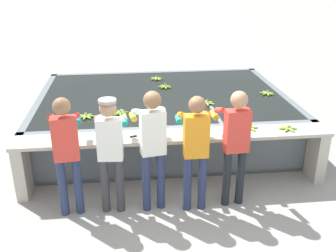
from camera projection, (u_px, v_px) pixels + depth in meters
The scene contains 18 objects.
ground_plane at pixel (177, 194), 5.77m from camera, with size 80.00×80.00×0.00m, color #A3A099.
wash_tank at pixel (163, 116), 7.54m from camera, with size 4.59×3.33×0.85m.
work_ledge at pixel (175, 150), 5.74m from camera, with size 4.59×0.45×0.85m.
worker_0 at pixel (66, 146), 4.98m from camera, with size 0.45×0.73×1.65m.
worker_1 at pixel (110, 145), 5.05m from camera, with size 0.44×0.73×1.60m.
worker_2 at pixel (152, 140), 5.08m from camera, with size 0.48×0.74×1.69m.
worker_3 at pixel (195, 143), 5.09m from camera, with size 0.40×0.71×1.63m.
worker_4 at pixel (235, 138), 5.20m from camera, with size 0.44×0.73×1.65m.
banana_bunch_floating_0 at pixel (121, 113), 6.41m from camera, with size 0.28×0.27×0.08m.
banana_bunch_floating_1 at pixel (206, 114), 6.35m from camera, with size 0.28×0.28×0.08m.
banana_bunch_floating_2 at pixel (165, 87), 7.76m from camera, with size 0.28×0.28×0.08m.
banana_bunch_floating_3 at pixel (207, 103), 6.87m from camera, with size 0.27×0.28×0.08m.
banana_bunch_floating_4 at pixel (267, 93), 7.37m from camera, with size 0.28×0.28×0.08m.
banana_bunch_floating_5 at pixel (157, 79), 8.29m from camera, with size 0.28×0.28×0.08m.
banana_bunch_floating_6 at pixel (86, 116), 6.28m from camera, with size 0.27×0.28×0.08m.
banana_bunch_ledge_0 at pixel (288, 128), 5.81m from camera, with size 0.28×0.27×0.08m.
banana_bunch_ledge_1 at pixel (249, 128), 5.83m from camera, with size 0.28×0.26×0.08m.
knife_0 at pixel (138, 136), 5.60m from camera, with size 0.34×0.14×0.02m.
Camera 1 is at (-0.68, -4.89, 3.15)m, focal length 42.00 mm.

